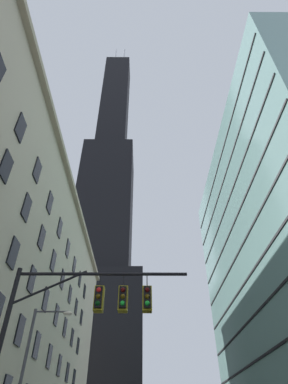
% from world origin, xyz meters
% --- Properties ---
extents(dark_skyscraper, '(29.94, 29.94, 199.86)m').
position_xyz_m(dark_skyscraper, '(-16.12, 93.00, 59.64)').
color(dark_skyscraper, black).
rests_on(dark_skyscraper, ground).
extents(traffic_signal_mast, '(7.58, 0.63, 7.25)m').
position_xyz_m(traffic_signal_mast, '(-3.45, 4.83, 5.45)').
color(traffic_signal_mast, black).
rests_on(traffic_signal_mast, sidewalk_left).
extents(street_lamppost, '(2.34, 0.32, 7.51)m').
position_xyz_m(street_lamppost, '(-7.39, 11.14, 4.63)').
color(street_lamppost, '#47474C').
rests_on(street_lamppost, sidewalk_left).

